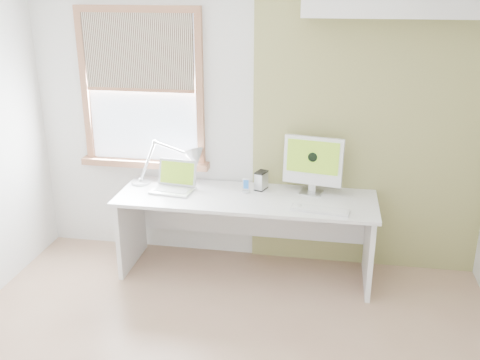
% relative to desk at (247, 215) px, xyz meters
% --- Properties ---
extents(room, '(4.04, 3.54, 2.64)m').
position_rel_desk_xyz_m(room, '(0.01, -1.44, 0.77)').
color(room, tan).
rests_on(room, ground).
extents(accent_wall, '(2.00, 0.02, 2.60)m').
position_rel_desk_xyz_m(accent_wall, '(1.01, 0.30, 0.77)').
color(accent_wall, '#939054').
rests_on(accent_wall, room).
extents(window, '(1.20, 0.14, 1.42)m').
position_rel_desk_xyz_m(window, '(-0.99, 0.27, 1.01)').
color(window, brown).
rests_on(window, room).
extents(desk, '(2.20, 0.70, 0.73)m').
position_rel_desk_xyz_m(desk, '(0.00, 0.00, 0.00)').
color(desk, white).
rests_on(desk, room).
extents(desk_lamp, '(0.74, 0.33, 0.41)m').
position_rel_desk_xyz_m(desk_lamp, '(-0.59, 0.16, 0.41)').
color(desk_lamp, silver).
rests_on(desk_lamp, desk).
extents(laptop, '(0.38, 0.32, 0.25)m').
position_rel_desk_xyz_m(laptop, '(-0.64, -0.00, 0.26)').
color(laptop, silver).
rests_on(laptop, desk).
extents(phone_dock, '(0.07, 0.07, 0.13)m').
position_rel_desk_xyz_m(phone_dock, '(-0.02, 0.04, 0.23)').
color(phone_dock, silver).
rests_on(phone_dock, desk).
extents(external_drive, '(0.12, 0.15, 0.17)m').
position_rel_desk_xyz_m(external_drive, '(0.10, 0.13, 0.28)').
color(external_drive, silver).
rests_on(external_drive, desk).
extents(imac, '(0.51, 0.21, 0.49)m').
position_rel_desk_xyz_m(imac, '(0.55, 0.13, 0.47)').
color(imac, silver).
rests_on(imac, desk).
extents(keyboard, '(0.48, 0.20, 0.02)m').
position_rel_desk_xyz_m(keyboard, '(0.63, -0.26, 0.21)').
color(keyboard, white).
rests_on(keyboard, desk).
extents(mouse, '(0.09, 0.11, 0.03)m').
position_rel_desk_xyz_m(mouse, '(0.46, -0.24, 0.21)').
color(mouse, white).
rests_on(mouse, desk).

